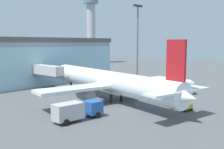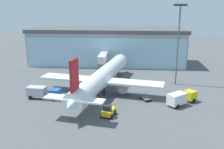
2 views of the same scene
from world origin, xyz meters
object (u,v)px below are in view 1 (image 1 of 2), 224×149
jet_bridge (42,71)px  safety_cone_nose (137,104)px  catering_truck (77,110)px  safety_cone_wingtip (56,112)px  baggage_cart (159,93)px  fuel_truck (185,85)px  apron_light_mast (138,38)px  control_tower (91,23)px  pushback_tug (182,104)px  airplane (109,82)px

jet_bridge → safety_cone_nose: size_ratio=25.55×
catering_truck → safety_cone_wingtip: bearing=94.0°
baggage_cart → safety_cone_wingtip: baggage_cart is taller
safety_cone_nose → safety_cone_wingtip: same height
baggage_cart → fuel_truck: bearing=-132.3°
apron_light_mast → catering_truck: 34.79m
jet_bridge → control_tower: size_ratio=0.40×
pushback_tug → airplane: bearing=24.7°
safety_cone_nose → catering_truck: bearing=178.8°
safety_cone_nose → safety_cone_wingtip: (-12.74, 5.37, 0.00)m
control_tower → catering_truck: 102.78m
control_tower → safety_cone_wingtip: 99.38m
fuel_truck → pushback_tug: fuel_truck is taller
jet_bridge → baggage_cart: bearing=-154.3°
control_tower → baggage_cart: 88.39m
jet_bridge → safety_cone_wingtip: 23.30m
catering_truck → airplane: bearing=29.4°
baggage_cart → safety_cone_nose: bearing=72.4°
baggage_cart → safety_cone_wingtip: size_ratio=5.86×
airplane → safety_cone_nose: (0.46, -6.25, -3.22)m
fuel_truck → safety_cone_nose: size_ratio=12.37×
apron_light_mast → safety_cone_nose: 25.31m
control_tower → airplane: bearing=-128.5°
control_tower → airplane: (-55.06, -69.28, -17.22)m
control_tower → safety_cone_wingtip: control_tower is taller
jet_bridge → safety_cone_nose: jet_bridge is taller
jet_bridge → baggage_cart: 27.46m
catering_truck → baggage_cart: (22.48, 1.80, -0.97)m
baggage_cart → pushback_tug: (-7.02, -9.12, 0.47)m
safety_cone_wingtip → catering_truck: bearing=-89.4°
apron_light_mast → safety_cone_nose: apron_light_mast is taller
apron_light_mast → baggage_cart: (-7.65, -12.19, -11.30)m
jet_bridge → safety_cone_nose: bearing=-175.8°
catering_truck → pushback_tug: size_ratio=2.13×
catering_truck → baggage_cart: 22.58m
control_tower → airplane: size_ratio=0.90×
jet_bridge → control_tower: bearing=-51.5°
apron_light_mast → fuel_truck: apron_light_mast is taller
fuel_truck → safety_cone_wingtip: fuel_truck is taller
apron_light_mast → airplane: bearing=-155.9°
apron_light_mast → catering_truck: bearing=-155.1°
apron_light_mast → pushback_tug: bearing=-124.5°
catering_truck → fuel_truck: (29.72, 0.16, 0.00)m
airplane → safety_cone_nose: 7.05m
control_tower → pushback_tug: size_ratio=10.04×
fuel_truck → airplane: bearing=118.0°
apron_light_mast → airplane: size_ratio=0.51×
fuel_truck → safety_cone_nose: fuel_truck is taller
pushback_tug → apron_light_mast: bearing=-23.5°
airplane → fuel_truck: 18.55m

